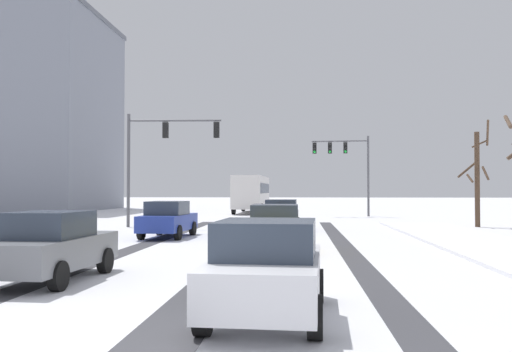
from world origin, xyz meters
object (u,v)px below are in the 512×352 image
at_px(car_blue_second, 168,219).
at_px(bare_tree_sidewalk_far, 477,176).
at_px(car_black_lead, 281,215).
at_px(car_grey_fourth, 50,246).
at_px(car_yellow_cab_third, 275,228).
at_px(car_white_fifth, 267,269).
at_px(traffic_signal_near_left, 161,147).
at_px(traffic_signal_far_right, 346,158).
at_px(bus_oncoming, 252,191).

distance_m(car_blue_second, bare_tree_sidewalk_far, 18.19).
height_order(car_blue_second, bare_tree_sidewalk_far, bare_tree_sidewalk_far).
bearing_deg(car_black_lead, car_grey_fourth, -106.71).
bearing_deg(car_yellow_cab_third, bare_tree_sidewalk_far, 50.55).
xyz_separation_m(car_blue_second, car_white_fifth, (5.31, -15.05, 0.00)).
relative_size(traffic_signal_near_left, car_grey_fourth, 1.56).
bearing_deg(bare_tree_sidewalk_far, traffic_signal_far_right, 117.30).
relative_size(car_yellow_cab_third, bus_oncoming, 0.37).
height_order(traffic_signal_far_right, car_yellow_cab_third, traffic_signal_far_right).
height_order(bus_oncoming, bare_tree_sidewalk_far, bare_tree_sidewalk_far).
height_order(traffic_signal_near_left, bus_oncoming, traffic_signal_near_left).
relative_size(traffic_signal_far_right, car_blue_second, 1.55).
xyz_separation_m(traffic_signal_far_right, car_yellow_cab_third, (-4.63, -25.95, -3.93)).
xyz_separation_m(traffic_signal_near_left, car_black_lead, (6.99, -2.12, -3.80)).
bearing_deg(car_yellow_cab_third, car_grey_fourth, -127.51).
height_order(car_blue_second, car_yellow_cab_third, same).
xyz_separation_m(car_black_lead, car_blue_second, (-4.93, -4.56, 0.00)).
distance_m(bus_oncoming, bare_tree_sidewalk_far, 23.83).
distance_m(traffic_signal_near_left, car_yellow_cab_third, 14.38).
bearing_deg(car_black_lead, traffic_signal_far_right, 73.72).
bearing_deg(bus_oncoming, car_black_lead, -81.19).
bearing_deg(car_yellow_cab_third, bus_oncoming, 96.30).
relative_size(car_yellow_cab_third, car_white_fifth, 0.98).
bearing_deg(bare_tree_sidewalk_far, car_black_lead, -161.90).
height_order(traffic_signal_near_left, bare_tree_sidewalk_far, traffic_signal_near_left).
distance_m(traffic_signal_near_left, car_blue_second, 7.95).
bearing_deg(car_grey_fourth, traffic_signal_near_left, 96.52).
xyz_separation_m(traffic_signal_near_left, car_grey_fourth, (2.11, -18.41, -3.80)).
bearing_deg(car_grey_fourth, traffic_signal_far_right, 73.50).
distance_m(car_black_lead, bus_oncoming, 22.72).
xyz_separation_m(car_blue_second, car_yellow_cab_third, (5.02, -5.26, 0.00)).
height_order(car_grey_fourth, car_white_fifth, same).
bearing_deg(traffic_signal_near_left, bus_oncoming, 80.17).
relative_size(car_black_lead, car_grey_fourth, 0.99).
distance_m(traffic_signal_far_right, traffic_signal_near_left, 18.27).
xyz_separation_m(car_white_fifth, bare_tree_sidewalk_far, (10.78, 23.25, 2.14)).
bearing_deg(bare_tree_sidewalk_far, car_white_fifth, -114.88).
xyz_separation_m(traffic_signal_near_left, car_yellow_cab_third, (7.08, -11.93, -3.80)).
height_order(car_white_fifth, bare_tree_sidewalk_far, bare_tree_sidewalk_far).
bearing_deg(bus_oncoming, traffic_signal_far_right, -37.53).
bearing_deg(car_yellow_cab_third, traffic_signal_near_left, 120.69).
height_order(car_yellow_cab_third, car_grey_fourth, same).
bearing_deg(traffic_signal_far_right, bare_tree_sidewalk_far, -62.70).
bearing_deg(car_blue_second, car_grey_fourth, -89.78).
bearing_deg(car_blue_second, car_yellow_cab_third, -46.33).
bearing_deg(car_yellow_cab_third, car_blue_second, 133.67).
distance_m(car_yellow_cab_third, bare_tree_sidewalk_far, 17.56).
relative_size(car_black_lead, car_yellow_cab_third, 1.00).
relative_size(car_black_lead, car_blue_second, 0.99).
bearing_deg(traffic_signal_near_left, bare_tree_sidewalk_far, 4.82).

